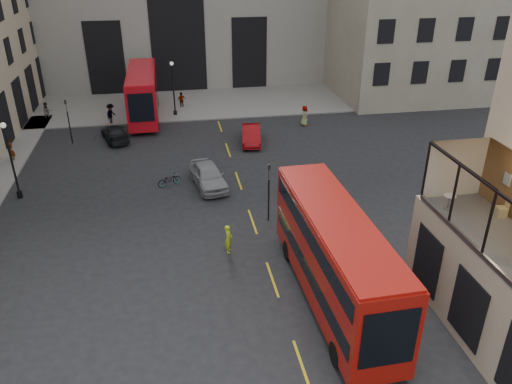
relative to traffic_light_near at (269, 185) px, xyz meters
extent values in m
plane|color=black|center=(1.00, -12.00, -2.42)|extent=(140.00, 140.00, 0.00)
cube|color=black|center=(5.98, -12.00, -0.42)|extent=(0.08, 9.20, 3.00)
cube|color=beige|center=(7.50, -7.00, 3.62)|extent=(3.00, 0.04, 2.90)
cube|color=slate|center=(6.00, -12.00, 2.28)|extent=(0.12, 10.00, 0.18)
cube|color=black|center=(6.00, -12.00, 5.03)|extent=(0.12, 10.00, 0.10)
cube|color=beige|center=(8.92, -8.80, 3.78)|extent=(0.04, 0.45, 0.55)
cube|color=#BDA98E|center=(7.50, -12.00, -0.17)|extent=(3.00, 11.00, 4.50)
cube|color=gray|center=(-4.00, 36.00, 6.58)|extent=(34.00, 10.00, 18.00)
cube|color=black|center=(-4.00, 30.96, 2.58)|extent=(6.00, 0.12, 10.00)
cube|color=black|center=(-12.00, 30.96, 1.58)|extent=(4.00, 0.12, 8.00)
cube|color=black|center=(4.00, 30.96, 1.58)|extent=(4.00, 0.12, 8.00)
cube|color=slate|center=(-5.00, 26.00, -2.36)|extent=(40.00, 12.00, 0.12)
cylinder|color=black|center=(0.00, 0.00, -1.02)|extent=(0.10, 0.10, 2.80)
imported|color=black|center=(0.00, 0.00, 0.88)|extent=(0.16, 0.20, 1.00)
cylinder|color=black|center=(-14.00, 16.00, -1.02)|extent=(0.10, 0.10, 2.80)
imported|color=black|center=(-14.00, 16.00, 0.88)|extent=(0.16, 0.20, 1.00)
cylinder|color=black|center=(-16.00, 6.00, 0.08)|extent=(0.14, 0.14, 5.00)
cylinder|color=black|center=(-16.00, 6.00, -2.17)|extent=(0.36, 0.36, 0.50)
sphere|color=silver|center=(-16.00, 6.00, 2.73)|extent=(0.36, 0.36, 0.36)
cylinder|color=black|center=(-5.00, 22.00, 0.08)|extent=(0.14, 0.14, 5.00)
cylinder|color=black|center=(-5.00, 22.00, -2.17)|extent=(0.36, 0.36, 0.50)
sphere|color=silver|center=(-5.00, 22.00, 2.73)|extent=(0.36, 0.36, 0.36)
cube|color=#A3120B|center=(1.50, -7.98, 0.06)|extent=(2.91, 11.70, 4.13)
cube|color=black|center=(1.50, -7.98, -0.52)|extent=(2.94, 11.06, 0.85)
cube|color=black|center=(1.50, -7.98, 1.33)|extent=(2.94, 11.06, 0.85)
cube|color=#A3120B|center=(1.50, -7.98, 2.16)|extent=(2.80, 11.46, 0.13)
cylinder|color=black|center=(0.21, -4.28, -1.90)|extent=(0.32, 1.06, 1.06)
cylinder|color=black|center=(2.62, -4.23, -1.90)|extent=(0.32, 1.06, 1.06)
cylinder|color=black|center=(0.39, -12.08, -1.90)|extent=(0.32, 1.06, 1.06)
cylinder|color=black|center=(2.80, -12.02, -1.90)|extent=(0.32, 1.06, 1.06)
cube|color=#B60C16|center=(-7.94, 22.06, 0.03)|extent=(2.63, 11.52, 4.08)
cube|color=black|center=(-7.94, 22.06, -0.54)|extent=(2.67, 10.89, 0.84)
cube|color=black|center=(-7.94, 22.06, 1.29)|extent=(2.67, 10.89, 0.84)
cube|color=#B60C16|center=(-7.94, 22.06, 2.11)|extent=(2.53, 11.29, 0.13)
cylinder|color=black|center=(-9.14, 25.74, -1.90)|extent=(0.29, 1.05, 1.05)
cylinder|color=black|center=(-6.76, 25.74, -1.90)|extent=(0.29, 1.05, 1.05)
cylinder|color=black|center=(-9.13, 18.03, -1.90)|extent=(0.29, 1.05, 1.05)
cylinder|color=black|center=(-6.75, 18.03, -1.90)|extent=(0.29, 1.05, 1.05)
imported|color=gray|center=(-3.22, 5.51, -1.60)|extent=(2.77, 5.11, 1.65)
imported|color=#95090D|center=(1.18, 13.33, -1.69)|extent=(2.18, 4.64, 1.47)
imported|color=black|center=(-10.38, 16.04, -1.77)|extent=(2.96, 4.81, 1.30)
imported|color=gray|center=(-5.95, 6.11, -1.97)|extent=(1.81, 1.22, 0.90)
imported|color=#C7F319|center=(-2.88, -3.02, -1.59)|extent=(0.50, 0.67, 1.67)
imported|color=gray|center=(-17.15, 22.61, -1.52)|extent=(1.04, 0.90, 1.81)
imported|color=gray|center=(-11.00, 20.47, -1.43)|extent=(1.19, 1.47, 1.98)
imported|color=gray|center=(-4.23, 24.50, -1.60)|extent=(1.04, 0.80, 1.64)
imported|color=gray|center=(6.87, 16.96, -1.48)|extent=(0.77, 1.02, 1.89)
imported|color=gray|center=(-18.00, 12.68, -1.53)|extent=(0.64, 0.77, 1.80)
cylinder|color=white|center=(6.71, -8.20, 2.85)|extent=(0.55, 0.55, 0.04)
cylinder|color=slate|center=(6.71, -8.20, 2.52)|extent=(0.07, 0.07, 0.65)
cylinder|color=slate|center=(6.71, -8.20, 2.19)|extent=(0.41, 0.41, 0.03)
cube|color=tan|center=(8.65, -9.27, 2.40)|extent=(0.51, 0.51, 0.46)
cube|color=tan|center=(8.84, -9.31, 2.83)|extent=(0.13, 0.42, 0.40)
camera|label=1|loc=(-5.52, -26.42, 13.21)|focal=35.00mm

